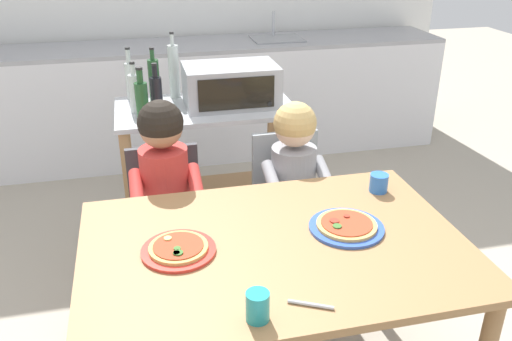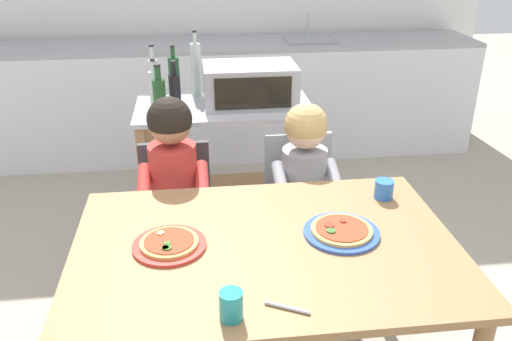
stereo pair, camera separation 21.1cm
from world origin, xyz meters
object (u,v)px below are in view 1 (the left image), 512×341
(kitchen_island_cart, at_px, (207,154))
(bottle_dark_olive_oil, at_px, (174,71))
(drinking_cup_teal, at_px, (258,306))
(drinking_cup_blue, at_px, (379,183))
(bottle_slim_sauce, at_px, (154,83))
(pizza_plate_red_rimmed, at_px, (178,249))
(dining_chair_right, at_px, (289,200))
(bottle_tall_green_wine, at_px, (142,99))
(dining_chair_left, at_px, (168,219))
(bottle_brown_beer, at_px, (135,92))
(bottle_clear_vinegar, at_px, (157,94))
(child_in_red_shirt, at_px, (166,188))
(child_in_grey_shirt, at_px, (297,177))
(pizza_plate_blue_rimmed, at_px, (346,226))
(toaster_oven, at_px, (231,85))
(dining_table, at_px, (275,265))
(bottle_squat_spirits, at_px, (130,79))
(serving_spoon, at_px, (311,305))

(kitchen_island_cart, distance_m, bottle_dark_olive_oil, 0.51)
(drinking_cup_teal, relative_size, drinking_cup_blue, 1.18)
(bottle_slim_sauce, bearing_deg, pizza_plate_red_rimmed, -90.53)
(dining_chair_right, distance_m, drinking_cup_teal, 1.27)
(bottle_tall_green_wine, bearing_deg, drinking_cup_blue, -40.97)
(dining_chair_left, bearing_deg, bottle_brown_beer, 100.65)
(bottle_clear_vinegar, distance_m, dining_chair_left, 0.67)
(child_in_red_shirt, bearing_deg, bottle_clear_vinegar, 88.61)
(bottle_clear_vinegar, height_order, child_in_grey_shirt, bottle_clear_vinegar)
(dining_chair_left, bearing_deg, pizza_plate_blue_rimmed, -47.79)
(toaster_oven, xyz_separation_m, dining_table, (-0.08, -1.24, -0.32))
(bottle_squat_spirits, bearing_deg, pizza_plate_red_rimmed, -85.55)
(bottle_slim_sauce, relative_size, bottle_clear_vinegar, 1.22)
(dining_table, relative_size, dining_chair_right, 1.70)
(bottle_squat_spirits, relative_size, drinking_cup_blue, 3.80)
(bottle_tall_green_wine, height_order, dining_chair_right, bottle_tall_green_wine)
(bottle_brown_beer, distance_m, pizza_plate_red_rimmed, 1.23)
(serving_spoon, bearing_deg, bottle_dark_olive_oil, 97.09)
(bottle_brown_beer, xyz_separation_m, pizza_plate_blue_rimmed, (0.72, -1.20, -0.21))
(bottle_slim_sauce, height_order, dining_chair_right, bottle_slim_sauce)
(bottle_brown_beer, distance_m, child_in_grey_shirt, 0.97)
(bottle_brown_beer, height_order, drinking_cup_blue, bottle_brown_beer)
(dining_chair_left, xyz_separation_m, drinking_cup_blue, (0.87, -0.43, 0.31))
(drinking_cup_blue, bearing_deg, dining_table, -151.44)
(dining_chair_right, xyz_separation_m, drinking_cup_blue, (0.25, -0.48, 0.31))
(kitchen_island_cart, distance_m, serving_spoon, 1.62)
(kitchen_island_cart, relative_size, drinking_cup_teal, 10.54)
(bottle_slim_sauce, height_order, drinking_cup_blue, bottle_slim_sauce)
(bottle_tall_green_wine, relative_size, bottle_brown_beer, 1.01)
(drinking_cup_teal, bearing_deg, child_in_red_shirt, 100.87)
(drinking_cup_blue, bearing_deg, child_in_red_shirt, 159.89)
(dining_table, xyz_separation_m, serving_spoon, (0.02, -0.36, 0.10))
(toaster_oven, distance_m, bottle_tall_green_wine, 0.51)
(dining_chair_left, relative_size, pizza_plate_blue_rimmed, 2.89)
(bottle_clear_vinegar, xyz_separation_m, bottle_dark_olive_oil, (0.12, 0.27, 0.05))
(bottle_dark_olive_oil, height_order, drinking_cup_teal, bottle_dark_olive_oil)
(toaster_oven, bearing_deg, bottle_tall_green_wine, -164.09)
(bottle_dark_olive_oil, relative_size, pizza_plate_red_rimmed, 1.43)
(dining_chair_left, bearing_deg, serving_spoon, -71.70)
(toaster_oven, height_order, bottle_brown_beer, bottle_brown_beer)
(bottle_brown_beer, bearing_deg, bottle_tall_green_wine, -76.44)
(dining_chair_right, xyz_separation_m, pizza_plate_red_rimmed, (-0.63, -0.75, 0.28))
(bottle_slim_sauce, xyz_separation_m, dining_table, (0.33, -1.28, -0.35))
(bottle_tall_green_wine, bearing_deg, pizza_plate_red_rimmed, -86.58)
(toaster_oven, xyz_separation_m, dining_chair_right, (0.21, -0.47, -0.49))
(kitchen_island_cart, relative_size, dining_chair_left, 1.20)
(bottle_tall_green_wine, xyz_separation_m, bottle_brown_beer, (-0.03, 0.13, -0.00))
(bottle_clear_vinegar, relative_size, pizza_plate_red_rimmed, 1.04)
(kitchen_island_cart, distance_m, bottle_slim_sauce, 0.50)
(bottle_dark_olive_oil, xyz_separation_m, drinking_cup_blue, (0.74, -1.16, -0.23))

